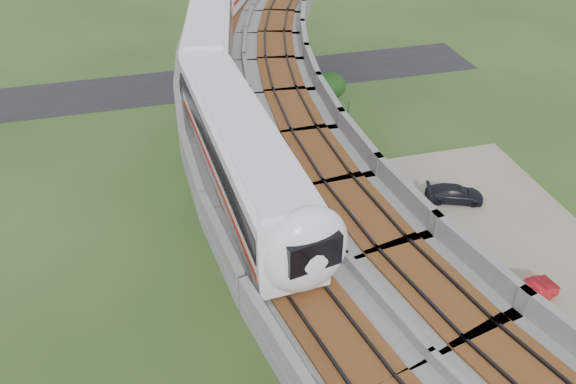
# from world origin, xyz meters

# --- Properties ---
(ground) EXTENTS (160.00, 160.00, 0.00)m
(ground) POSITION_xyz_m (0.00, 0.00, 0.00)
(ground) COLOR #2E471C
(ground) RESTS_ON ground
(dirt_lot) EXTENTS (18.00, 26.00, 0.04)m
(dirt_lot) POSITION_xyz_m (14.00, -2.00, 0.02)
(dirt_lot) COLOR gray
(dirt_lot) RESTS_ON ground
(asphalt_road) EXTENTS (60.00, 8.00, 0.03)m
(asphalt_road) POSITION_xyz_m (0.00, 30.00, 0.01)
(asphalt_road) COLOR #232326
(asphalt_road) RESTS_ON ground
(viaduct) EXTENTS (19.58, 73.98, 11.40)m
(viaduct) POSITION_xyz_m (3.84, 0.00, 9.05)
(viaduct) COLOR #99968E
(viaduct) RESTS_ON ground
(metro_train) EXTENTS (21.45, 58.64, 3.64)m
(metro_train) POSITION_xyz_m (2.90, 17.25, 12.31)
(metro_train) COLOR white
(metro_train) RESTS_ON ground
(fence) EXTENTS (3.87, 38.73, 1.50)m
(fence) POSITION_xyz_m (9.75, 0.00, 0.75)
(fence) COLOR #2D382D
(fence) RESTS_ON ground
(tree_0) EXTENTS (3.06, 3.06, 3.25)m
(tree_0) POSITION_xyz_m (11.27, 22.03, 1.95)
(tree_0) COLOR #382314
(tree_0) RESTS_ON ground
(tree_1) EXTENTS (1.85, 1.85, 2.71)m
(tree_1) POSITION_xyz_m (8.63, 13.16, 1.92)
(tree_1) COLOR #382314
(tree_1) RESTS_ON ground
(tree_2) EXTENTS (2.77, 2.77, 3.80)m
(tree_2) POSITION_xyz_m (6.61, 7.39, 2.62)
(tree_2) COLOR #382314
(tree_2) RESTS_ON ground
(tree_3) EXTENTS (2.59, 2.59, 3.01)m
(tree_3) POSITION_xyz_m (6.59, -0.19, 1.91)
(tree_3) COLOR #382314
(tree_3) RESTS_ON ground
(tree_4) EXTENTS (2.55, 2.55, 3.07)m
(tree_4) POSITION_xyz_m (7.35, -9.36, 1.99)
(tree_4) COLOR #382314
(tree_4) RESTS_ON ground
(car_white) EXTENTS (2.76, 3.64, 1.16)m
(car_white) POSITION_xyz_m (10.15, -11.01, 0.62)
(car_white) COLOR white
(car_white) RESTS_ON dirt_lot
(car_red) EXTENTS (3.90, 1.95, 1.23)m
(car_red) POSITION_xyz_m (14.82, -6.16, 0.65)
(car_red) COLOR #B61015
(car_red) RESTS_ON dirt_lot
(car_dark) EXTENTS (4.67, 3.12, 1.26)m
(car_dark) POSITION_xyz_m (15.41, 4.30, 0.67)
(car_dark) COLOR black
(car_dark) RESTS_ON dirt_lot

